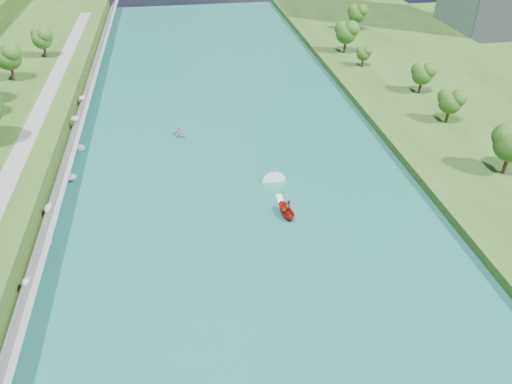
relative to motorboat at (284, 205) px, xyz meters
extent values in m
plane|color=#2D5119|center=(-5.84, -16.72, -0.78)|extent=(260.00, 260.00, 0.00)
cube|color=#1A6556|center=(-5.84, 3.28, -0.73)|extent=(55.00, 240.00, 0.10)
cube|color=slate|center=(-31.69, 3.28, 1.02)|extent=(3.54, 236.00, 4.05)
ellipsoid|color=gray|center=(-31.56, -23.96, 0.35)|extent=(1.05, 1.18, 0.64)
ellipsoid|color=gray|center=(-31.66, -11.78, 1.32)|extent=(1.50, 1.50, 1.01)
ellipsoid|color=gray|center=(-31.16, -3.86, 0.46)|extent=(0.98, 1.19, 0.63)
ellipsoid|color=gray|center=(-31.86, 3.18, 0.86)|extent=(1.85, 2.19, 1.38)
ellipsoid|color=gray|center=(-30.68, 12.38, 0.15)|extent=(1.58, 1.53, 0.95)
ellipsoid|color=gray|center=(-30.71, 22.95, -0.44)|extent=(1.51, 1.65, 1.18)
ellipsoid|color=gray|center=(-32.02, 29.91, 1.86)|extent=(1.52, 1.28, 1.09)
ellipsoid|color=gray|center=(-32.03, 40.89, 1.28)|extent=(1.68, 1.56, 0.94)
ellipsoid|color=#285015|center=(-46.51, 49.38, 7.32)|extent=(5.52, 5.52, 9.20)
ellipsoid|color=#285015|center=(-42.69, 63.42, 6.79)|extent=(4.88, 4.88, 8.14)
ellipsoid|color=#285015|center=(34.65, 1.95, 5.42)|extent=(5.64, 5.64, 9.40)
ellipsoid|color=#285015|center=(34.53, 20.00, 4.46)|extent=(4.48, 4.48, 7.46)
ellipsoid|color=#285015|center=(35.66, 33.86, 4.47)|extent=(4.49, 4.49, 7.48)
ellipsoid|color=#285015|center=(29.42, 51.00, 3.52)|extent=(3.35, 3.35, 5.59)
ellipsoid|color=#285015|center=(28.46, 61.31, 5.26)|extent=(5.45, 5.45, 9.08)
ellipsoid|color=#285015|center=(37.61, 79.65, 4.97)|extent=(5.09, 5.09, 8.49)
imported|color=red|center=(-0.02, -1.63, 0.09)|extent=(2.21, 4.17, 1.53)
imported|color=#66605B|center=(-0.42, -2.03, 0.60)|extent=(0.78, 0.63, 1.84)
imported|color=#66605B|center=(0.48, -1.13, 0.55)|extent=(1.00, 0.86, 1.75)
cube|color=white|center=(-0.02, 1.37, -0.65)|extent=(0.90, 5.00, 0.06)
imported|color=#95979D|center=(-13.77, 25.27, -0.37)|extent=(3.49, 3.61, 0.61)
imported|color=#66605B|center=(-13.77, 25.27, 0.18)|extent=(0.66, 0.51, 1.22)
camera|label=1|loc=(-13.28, -56.14, 40.47)|focal=35.00mm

